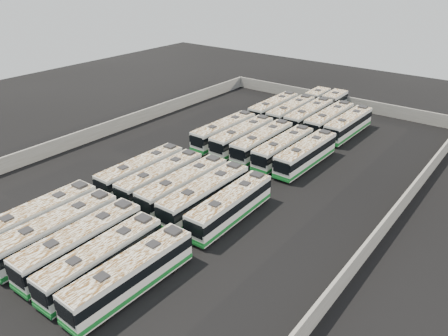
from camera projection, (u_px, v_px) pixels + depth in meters
ground at (218, 173)px, 57.49m from camera, size 140.00×140.00×0.00m
perimeter_wall at (218, 165)px, 57.01m from camera, size 45.20×73.20×2.20m
bus_front_far_left at (37, 219)px, 43.84m from camera, size 2.82×12.93×3.64m
bus_front_left at (56, 231)px, 41.97m from camera, size 2.76×12.90×3.63m
bus_front_center at (81, 243)px, 40.21m from camera, size 2.99×12.90×3.62m
bus_front_right at (102, 259)px, 38.20m from camera, size 2.89×12.42×3.48m
bus_front_far_right at (130, 274)px, 36.37m from camera, size 2.80×12.48×3.51m
bus_midfront_far_left at (141, 171)px, 53.96m from camera, size 2.67×12.41×3.50m
bus_midfront_left at (161, 178)px, 52.16m from camera, size 2.71×12.38×3.48m
bus_midfront_center at (184, 186)px, 50.27m from camera, size 2.86×12.82×3.61m
bus_midfront_right at (205, 195)px, 48.36m from camera, size 2.72×12.88×3.63m
bus_midfront_far_right at (230, 206)px, 46.39m from camera, size 2.93×12.49×3.51m
bus_midback_far_left at (224, 131)px, 66.12m from camera, size 2.95×12.65×3.55m
bus_midback_left at (243, 137)px, 64.20m from camera, size 2.76×12.62×3.55m
bus_midback_center at (262, 142)px, 62.30m from camera, size 2.77×12.62×3.55m
bus_midback_right at (283, 148)px, 60.36m from camera, size 2.69×12.40×3.49m
bus_midback_far_right at (306, 154)px, 58.52m from camera, size 2.87×12.58×3.53m
bus_back_far_left at (274, 108)px, 76.20m from camera, size 2.73×12.52×3.52m
bus_back_left at (300, 107)px, 76.66m from camera, size 3.08×19.56×3.54m
bus_back_center at (318, 111)px, 74.89m from camera, size 3.16×19.91×3.60m
bus_back_right at (329, 120)px, 70.59m from camera, size 2.74×12.85×3.62m
bus_back_far_right at (348, 125)px, 68.76m from camera, size 2.81×12.58×3.54m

